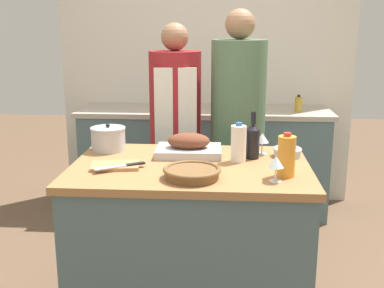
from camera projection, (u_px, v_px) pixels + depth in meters
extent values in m
cube|color=#4C666B|center=(190.00, 245.00, 2.68)|extent=(1.23, 0.82, 0.86)
cube|color=#A37042|center=(190.00, 168.00, 2.57)|extent=(1.26, 0.84, 0.04)
cube|color=#4C666B|center=(204.00, 162.00, 4.25)|extent=(2.09, 0.58, 0.88)
cube|color=#ADA393|center=(204.00, 111.00, 4.14)|extent=(2.15, 0.60, 0.04)
cube|color=silver|center=(206.00, 63.00, 4.38)|extent=(2.65, 0.10, 2.55)
cube|color=#BCBCC1|center=(189.00, 151.00, 2.73)|extent=(0.38, 0.27, 0.04)
ellipsoid|color=brown|center=(189.00, 141.00, 2.72)|extent=(0.24, 0.16, 0.09)
cylinder|color=brown|center=(192.00, 174.00, 2.33)|extent=(0.26, 0.26, 0.04)
torus|color=brown|center=(192.00, 170.00, 2.32)|extent=(0.28, 0.28, 0.02)
cube|color=#AD7F51|center=(115.00, 166.00, 2.51)|extent=(0.27, 0.20, 0.02)
cylinder|color=#B7B7BC|center=(108.00, 140.00, 2.83)|extent=(0.20, 0.20, 0.13)
cylinder|color=#B7B7BC|center=(108.00, 128.00, 2.81)|extent=(0.20, 0.20, 0.01)
sphere|color=black|center=(108.00, 125.00, 2.81)|extent=(0.02, 0.02, 0.02)
cylinder|color=beige|center=(287.00, 153.00, 2.71)|extent=(0.15, 0.15, 0.04)
torus|color=beige|center=(287.00, 149.00, 2.70)|extent=(0.16, 0.16, 0.02)
cylinder|color=orange|center=(286.00, 156.00, 2.34)|extent=(0.09, 0.09, 0.20)
cylinder|color=red|center=(287.00, 134.00, 2.31)|extent=(0.04, 0.04, 0.02)
cylinder|color=white|center=(239.00, 144.00, 2.59)|extent=(0.08, 0.08, 0.20)
cylinder|color=#3360B2|center=(239.00, 124.00, 2.57)|extent=(0.03, 0.03, 0.02)
cylinder|color=black|center=(253.00, 144.00, 2.66)|extent=(0.08, 0.08, 0.16)
cone|color=black|center=(253.00, 127.00, 2.64)|extent=(0.08, 0.08, 0.03)
cylinder|color=black|center=(253.00, 118.00, 2.62)|extent=(0.03, 0.03, 0.07)
cylinder|color=silver|center=(262.00, 154.00, 2.76)|extent=(0.06, 0.06, 0.00)
cylinder|color=silver|center=(262.00, 148.00, 2.75)|extent=(0.01, 0.01, 0.07)
cone|color=silver|center=(262.00, 138.00, 2.74)|extent=(0.08, 0.08, 0.05)
cylinder|color=silver|center=(275.00, 181.00, 2.28)|extent=(0.06, 0.06, 0.00)
cylinder|color=silver|center=(275.00, 174.00, 2.27)|extent=(0.01, 0.01, 0.07)
cone|color=silver|center=(276.00, 162.00, 2.26)|extent=(0.08, 0.08, 0.05)
cube|color=#B7B7BC|center=(110.00, 168.00, 2.43)|extent=(0.16, 0.12, 0.01)
cube|color=black|center=(135.00, 164.00, 2.49)|extent=(0.10, 0.08, 0.01)
cube|color=silver|center=(227.00, 108.00, 4.01)|extent=(0.18, 0.14, 0.06)
cylinder|color=#B7B7BC|center=(225.00, 98.00, 3.99)|extent=(0.13, 0.13, 0.10)
cube|color=silver|center=(235.00, 94.00, 3.98)|extent=(0.05, 0.08, 0.18)
cube|color=silver|center=(228.00, 78.00, 3.95)|extent=(0.17, 0.08, 0.09)
cylinder|color=#234C28|center=(158.00, 101.00, 4.13)|extent=(0.06, 0.06, 0.14)
cylinder|color=black|center=(158.00, 92.00, 4.11)|extent=(0.02, 0.02, 0.02)
cylinder|color=#B28E2D|center=(298.00, 105.00, 3.97)|extent=(0.06, 0.06, 0.13)
cylinder|color=black|center=(299.00, 96.00, 3.95)|extent=(0.02, 0.02, 0.02)
cube|color=beige|center=(176.00, 195.00, 3.57)|extent=(0.31, 0.23, 0.79)
cylinder|color=maroon|center=(175.00, 98.00, 3.39)|extent=(0.36, 0.36, 0.66)
sphere|color=#996B4C|center=(175.00, 37.00, 3.29)|extent=(0.19, 0.19, 0.19)
cube|color=silver|center=(176.00, 129.00, 3.27)|extent=(0.28, 0.05, 0.83)
cube|color=beige|center=(236.00, 196.00, 3.47)|extent=(0.31, 0.22, 0.83)
cylinder|color=#4C6B4C|center=(239.00, 91.00, 3.29)|extent=(0.38, 0.38, 0.69)
sphere|color=#996B4C|center=(240.00, 24.00, 3.18)|extent=(0.20, 0.20, 0.20)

